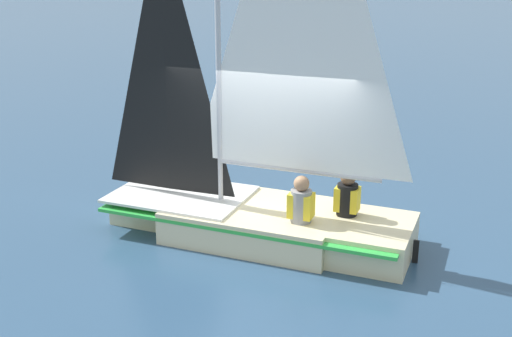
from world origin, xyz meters
name	(u,v)px	position (x,y,z in m)	size (l,w,h in m)	color
ground_plane	(256,236)	(0.00, 0.00, 0.00)	(260.00, 260.00, 0.00)	#2D4C6B
sailboat_main	(259,182)	(0.02, 0.04, 0.88)	(3.59, 4.73, 6.28)	beige
sailor_helm	(301,212)	(0.63, 0.56, 0.62)	(0.41, 0.42, 1.16)	black
sailor_crew	(347,205)	(0.47, 1.26, 0.63)	(0.41, 0.42, 1.16)	black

